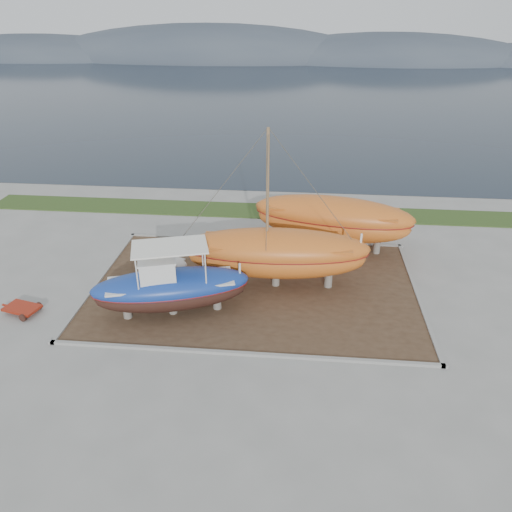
# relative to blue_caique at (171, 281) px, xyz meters

# --- Properties ---
(ground) EXTENTS (140.00, 140.00, 0.00)m
(ground) POSITION_rel_blue_caique_xyz_m (3.98, -0.97, -1.99)
(ground) COLOR gray
(ground) RESTS_ON ground
(dirt_patch) EXTENTS (18.00, 12.00, 0.06)m
(dirt_patch) POSITION_rel_blue_caique_xyz_m (3.98, 3.03, -1.96)
(dirt_patch) COLOR #422D1E
(dirt_patch) RESTS_ON ground
(curb_frame) EXTENTS (18.60, 12.60, 0.15)m
(curb_frame) POSITION_rel_blue_caique_xyz_m (3.98, 3.03, -1.92)
(curb_frame) COLOR gray
(curb_frame) RESTS_ON ground
(grass_strip) EXTENTS (44.00, 3.00, 0.08)m
(grass_strip) POSITION_rel_blue_caique_xyz_m (3.98, 14.53, -1.95)
(grass_strip) COLOR #284219
(grass_strip) RESTS_ON ground
(sea) EXTENTS (260.00, 100.00, 0.04)m
(sea) POSITION_rel_blue_caique_xyz_m (3.98, 69.03, -1.99)
(sea) COLOR black
(sea) RESTS_ON ground
(mountain_ridge) EXTENTS (200.00, 36.00, 20.00)m
(mountain_ridge) POSITION_rel_blue_caique_xyz_m (3.98, 124.03, -1.99)
(mountain_ridge) COLOR #333D49
(mountain_ridge) RESTS_ON ground
(blue_caique) EXTENTS (8.42, 4.64, 3.87)m
(blue_caique) POSITION_rel_blue_caique_xyz_m (0.00, 0.00, 0.00)
(blue_caique) COLOR navy
(blue_caique) RESTS_ON dirt_patch
(white_dinghy) EXTENTS (4.08, 2.76, 1.15)m
(white_dinghy) POSITION_rel_blue_caique_xyz_m (-1.81, 4.25, -1.36)
(white_dinghy) COLOR silver
(white_dinghy) RESTS_ON dirt_patch
(orange_sailboat) EXTENTS (10.46, 3.40, 8.99)m
(orange_sailboat) POSITION_rel_blue_caique_xyz_m (5.17, 3.36, 2.56)
(orange_sailboat) COLOR #C65F1E
(orange_sailboat) RESTS_ON dirt_patch
(orange_bare_hull) EXTENTS (10.69, 4.93, 3.37)m
(orange_bare_hull) POSITION_rel_blue_caique_xyz_m (8.49, 8.58, -0.25)
(orange_bare_hull) COLOR #C65F1E
(orange_bare_hull) RESTS_ON dirt_patch
(red_trailer) EXTENTS (2.89, 1.93, 0.38)m
(red_trailer) POSITION_rel_blue_caique_xyz_m (-7.90, -0.69, -1.81)
(red_trailer) COLOR #9D2411
(red_trailer) RESTS_ON ground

